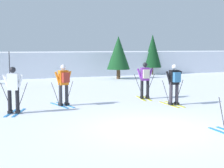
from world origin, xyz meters
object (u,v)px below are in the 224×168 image
Objects in this scene: skier_orange at (64,83)px; conifer_far_centre at (153,51)px; conifer_far_right at (118,53)px; skier_purple at (145,79)px; trail_marker_pole at (10,70)px; skier_black at (174,83)px; skier_white at (13,89)px.

conifer_far_centre is (11.18, 12.53, 1.12)m from skier_orange.
skier_orange is at bearing -124.25° from conifer_far_right.
conifer_far_right is (2.86, 9.64, 1.03)m from skier_purple.
skier_orange is 12.14m from conifer_far_right.
conifer_far_centre reaches higher than trail_marker_pole.
skier_black is 0.79× the size of trail_marker_pole.
skier_white is 1.00× the size of skier_orange.
trail_marker_pole reaches higher than skier_black.
skier_purple is 8.39m from trail_marker_pole.
conifer_far_right is at bearing 21.38° from trail_marker_pole.
conifer_far_centre reaches higher than skier_black.
conifer_far_centre is at bearing 48.25° from skier_orange.
skier_orange is at bearing 159.42° from skier_black.
conifer_far_right is at bearing -149.99° from conifer_far_centre.
skier_white is 6.39m from skier_black.
skier_purple is 1.00× the size of skier_black.
skier_white is at bearing -94.60° from trail_marker_pole.
skier_orange is (2.08, 0.86, 0.04)m from skier_white.
skier_purple is (6.03, 1.22, 0.04)m from skier_white.
skier_purple is 3.96m from skier_orange.
skier_purple is at bearing 5.18° from skier_orange.
trail_marker_pole is 0.62× the size of conifer_far_centre.
skier_black is 4.56m from skier_orange.
skier_white is at bearing -129.30° from conifer_far_right.
conifer_far_right is (6.81, 10.00, 1.03)m from skier_orange.
conifer_far_centre is (7.23, 12.17, 1.12)m from skier_purple.
skier_black is 0.53× the size of conifer_far_right.
conifer_far_centre is (6.91, 14.13, 1.12)m from skier_black.
trail_marker_pole reaches higher than skier_white.
skier_black is 1.00× the size of skier_orange.
skier_orange is at bearing -131.75° from conifer_far_centre.
skier_white is 6.15m from skier_purple.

